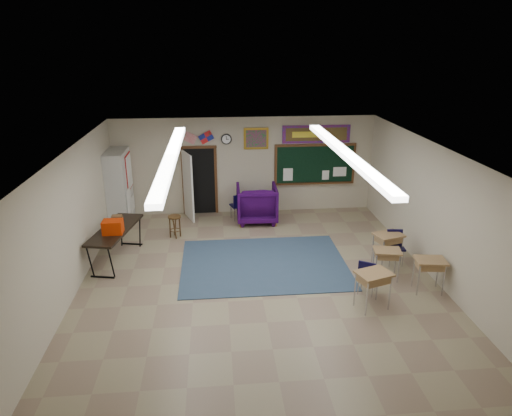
{
  "coord_description": "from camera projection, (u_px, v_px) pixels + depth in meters",
  "views": [
    {
      "loc": [
        -0.92,
        -9.14,
        5.16
      ],
      "look_at": [
        0.07,
        1.5,
        1.21
      ],
      "focal_mm": 32.0,
      "sensor_mm": 36.0,
      "label": 1
    }
  ],
  "objects": [
    {
      "name": "folding_table",
      "position": [
        117.0,
        243.0,
        11.2
      ],
      "size": [
        1.1,
        2.16,
        1.17
      ],
      "rotation": [
        0.0,
        0.0,
        -0.21
      ],
      "color": "black",
      "rests_on": "floor"
    },
    {
      "name": "chalkboard",
      "position": [
        315.0,
        166.0,
        14.25
      ],
      "size": [
        2.55,
        0.14,
        1.3
      ],
      "color": "#512E17",
      "rests_on": "back_wall"
    },
    {
      "name": "area_rug",
      "position": [
        264.0,
        264.0,
        11.17
      ],
      "size": [
        4.0,
        3.0,
        0.02
      ],
      "primitive_type": "cube",
      "color": "#2F425A",
      "rests_on": "floor"
    },
    {
      "name": "student_chair_desk_a",
      "position": [
        368.0,
        276.0,
        9.77
      ],
      "size": [
        0.56,
        0.56,
        0.81
      ],
      "primitive_type": null,
      "rotation": [
        0.0,
        0.0,
        2.59
      ],
      "color": "black",
      "rests_on": "floor"
    },
    {
      "name": "framed_art_print",
      "position": [
        256.0,
        139.0,
        13.79
      ],
      "size": [
        0.75,
        0.05,
        0.65
      ],
      "color": "#A97E20",
      "rests_on": "back_wall"
    },
    {
      "name": "wooden_stool",
      "position": [
        175.0,
        226.0,
        12.59
      ],
      "size": [
        0.35,
        0.35,
        0.62
      ],
      "color": "#472F15",
      "rests_on": "floor"
    },
    {
      "name": "wall_clock",
      "position": [
        226.0,
        139.0,
        13.71
      ],
      "size": [
        0.32,
        0.05,
        0.32
      ],
      "color": "black",
      "rests_on": "back_wall"
    },
    {
      "name": "floor",
      "position": [
        259.0,
        280.0,
        10.4
      ],
      "size": [
        9.0,
        9.0,
        0.0
      ],
      "primitive_type": "plane",
      "color": "gray",
      "rests_on": "ground"
    },
    {
      "name": "bulletin_board",
      "position": [
        316.0,
        134.0,
        13.92
      ],
      "size": [
        2.1,
        0.05,
        0.55
      ],
      "color": "#A50E15",
      "rests_on": "back_wall"
    },
    {
      "name": "student_chair_reading",
      "position": [
        237.0,
        206.0,
        13.83
      ],
      "size": [
        0.52,
        0.52,
        0.83
      ],
      "primitive_type": null,
      "rotation": [
        0.0,
        0.0,
        3.45
      ],
      "color": "black",
      "rests_on": "floor"
    },
    {
      "name": "wall_flags",
      "position": [
        198.0,
        136.0,
        13.57
      ],
      "size": [
        1.16,
        0.06,
        0.7
      ],
      "primitive_type": null,
      "color": "red",
      "rests_on": "back_wall"
    },
    {
      "name": "front_wall",
      "position": [
        295.0,
        352.0,
        5.68
      ],
      "size": [
        8.0,
        0.04,
        3.0
      ],
      "primitive_type": "cube",
      "color": "#B5A893",
      "rests_on": "floor"
    },
    {
      "name": "student_desk_back_right",
      "position": [
        429.0,
        274.0,
        9.82
      ],
      "size": [
        0.69,
        0.56,
        0.76
      ],
      "rotation": [
        0.0,
        0.0,
        -0.13
      ],
      "color": "olive",
      "rests_on": "floor"
    },
    {
      "name": "student_chair_desk_b",
      "position": [
        395.0,
        248.0,
        11.04
      ],
      "size": [
        0.46,
        0.46,
        0.84
      ],
      "primitive_type": null,
      "rotation": [
        0.0,
        0.0,
        -0.1
      ],
      "color": "black",
      "rests_on": "floor"
    },
    {
      "name": "fluorescent_strips",
      "position": [
        259.0,
        155.0,
        9.38
      ],
      "size": [
        3.86,
        6.0,
        0.1
      ],
      "primitive_type": null,
      "color": "white",
      "rests_on": "ceiling"
    },
    {
      "name": "student_desk_front_right",
      "position": [
        387.0,
        247.0,
        11.05
      ],
      "size": [
        0.77,
        0.66,
        0.78
      ],
      "rotation": [
        0.0,
        0.0,
        0.3
      ],
      "color": "olive",
      "rests_on": "floor"
    },
    {
      "name": "student_desk_back_left",
      "position": [
        373.0,
        288.0,
        9.2
      ],
      "size": [
        0.79,
        0.69,
        0.81
      ],
      "rotation": [
        0.0,
        0.0,
        0.31
      ],
      "color": "olive",
      "rests_on": "floor"
    },
    {
      "name": "student_desk_front_left",
      "position": [
        386.0,
        263.0,
        10.36
      ],
      "size": [
        0.67,
        0.55,
        0.72
      ],
      "rotation": [
        0.0,
        0.0,
        -0.18
      ],
      "color": "olive",
      "rests_on": "floor"
    },
    {
      "name": "ceiling",
      "position": [
        259.0,
        152.0,
        9.36
      ],
      "size": [
        8.0,
        9.0,
        0.04
      ],
      "primitive_type": "cube",
      "color": "white",
      "rests_on": "back_wall"
    },
    {
      "name": "back_wall",
      "position": [
        245.0,
        166.0,
        14.09
      ],
      "size": [
        8.0,
        0.04,
        3.0
      ],
      "primitive_type": "cube",
      "color": "#B5A893",
      "rests_on": "floor"
    },
    {
      "name": "wingback_armchair",
      "position": [
        257.0,
        203.0,
        13.65
      ],
      "size": [
        1.21,
        1.25,
        1.11
      ],
      "primitive_type": "imported",
      "rotation": [
        0.0,
        0.0,
        3.12
      ],
      "color": "#250537",
      "rests_on": "floor"
    },
    {
      "name": "storage_cabinet",
      "position": [
        120.0,
        188.0,
        13.3
      ],
      "size": [
        0.59,
        1.25,
        2.2
      ],
      "color": "#BABAB4",
      "rests_on": "floor"
    },
    {
      "name": "right_wall",
      "position": [
        436.0,
        213.0,
        10.23
      ],
      "size": [
        0.04,
        9.0,
        3.0
      ],
      "primitive_type": "cube",
      "color": "#B5A893",
      "rests_on": "floor"
    },
    {
      "name": "doorway",
      "position": [
        196.0,
        182.0,
        13.97
      ],
      "size": [
        1.1,
        0.89,
        2.16
      ],
      "color": "black",
      "rests_on": "back_wall"
    },
    {
      "name": "left_wall",
      "position": [
        69.0,
        226.0,
        9.54
      ],
      "size": [
        0.04,
        9.0,
        3.0
      ],
      "primitive_type": "cube",
      "color": "#B5A893",
      "rests_on": "floor"
    }
  ]
}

